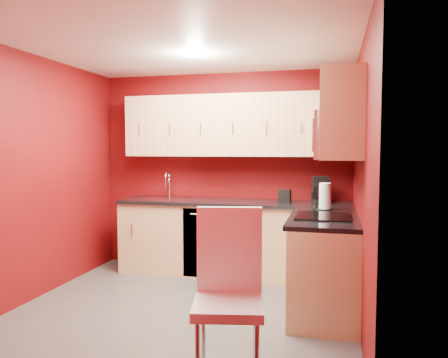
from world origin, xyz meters
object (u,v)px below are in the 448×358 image
at_px(microwave, 337,136).
at_px(sink, 164,196).
at_px(coffee_maker, 321,190).
at_px(napkin_holder, 285,196).
at_px(paper_towel, 325,196).
at_px(dining_chair, 228,296).

xyz_separation_m(microwave, sink, (-2.09, 1.00, -0.72)).
distance_m(coffee_maker, napkin_holder, 0.43).
xyz_separation_m(napkin_holder, paper_towel, (0.47, -0.53, 0.07)).
bearing_deg(paper_towel, napkin_holder, 131.73).
bearing_deg(microwave, sink, 154.40).
xyz_separation_m(microwave, dining_chair, (-0.69, -1.38, -1.09)).
xyz_separation_m(microwave, coffee_maker, (-0.16, 1.02, -0.60)).
xyz_separation_m(napkin_holder, dining_chair, (-0.12, -2.39, -0.42)).
height_order(coffee_maker, dining_chair, coffee_maker).
relative_size(paper_towel, dining_chair, 0.25).
bearing_deg(coffee_maker, sink, 165.00).
relative_size(coffee_maker, dining_chair, 0.27).
bearing_deg(coffee_maker, microwave, -96.77).
distance_m(sink, paper_towel, 2.06).
xyz_separation_m(microwave, paper_towel, (-0.11, 0.49, -0.61)).
relative_size(sink, coffee_maker, 1.69).
height_order(sink, coffee_maker, sink).
xyz_separation_m(sink, paper_towel, (1.99, -0.52, 0.11)).
xyz_separation_m(coffee_maker, napkin_holder, (-0.42, -0.01, -0.08)).
xyz_separation_m(sink, coffee_maker, (1.94, 0.02, 0.12)).
height_order(microwave, napkin_holder, microwave).
distance_m(coffee_maker, paper_towel, 0.54).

